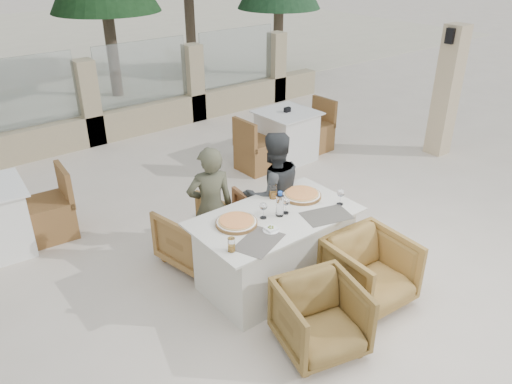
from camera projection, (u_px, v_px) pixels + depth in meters
ground at (280, 281)px, 5.10m from camera, size 80.00×80.00×0.00m
perimeter_wall_far at (88, 97)px, 8.07m from camera, size 10.00×0.34×1.60m
lantern_pillar at (447, 92)px, 7.64m from camera, size 0.34×0.34×2.00m
dining_table at (275, 249)px, 4.92m from camera, size 1.60×0.90×0.77m
placemat_near_left at (259, 242)px, 4.33m from camera, size 0.53×0.45×0.00m
placemat_near_right at (327, 215)px, 4.74m from camera, size 0.51×0.41×0.00m
pizza_left at (236, 222)px, 4.58m from camera, size 0.42×0.42×0.05m
pizza_right at (302, 195)px, 5.07m from camera, size 0.41×0.41×0.05m
water_bottle at (280, 204)px, 4.68m from camera, size 0.09×0.09×0.25m
wine_glass_centre at (263, 209)px, 4.66m from camera, size 0.08×0.08×0.18m
wine_glass_near at (286, 205)px, 4.74m from camera, size 0.08×0.08×0.18m
wine_glass_corner at (341, 196)px, 4.90m from camera, size 0.09×0.09×0.18m
beer_glass_left at (231, 245)px, 4.18m from camera, size 0.08×0.08×0.13m
beer_glass_right at (273, 191)px, 5.02m from camera, size 0.08×0.08×0.15m
olive_dish at (271, 229)px, 4.49m from camera, size 0.11×0.11×0.04m
armchair_far_left at (197, 234)px, 5.29m from camera, size 0.80×0.82×0.64m
armchair_far_right at (273, 214)px, 5.65m from camera, size 0.77×0.78×0.65m
armchair_near_left at (320, 318)px, 4.15m from camera, size 0.81×0.83×0.62m
armchair_near_right at (369, 271)px, 4.69m from camera, size 0.76×0.78×0.66m
diner_left at (211, 208)px, 5.10m from camera, size 0.56×0.46×1.33m
diner_right at (273, 193)px, 5.32m from camera, size 0.78×0.67×1.38m
bg_table_b at (287, 136)px, 7.68m from camera, size 1.67×0.88×0.77m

